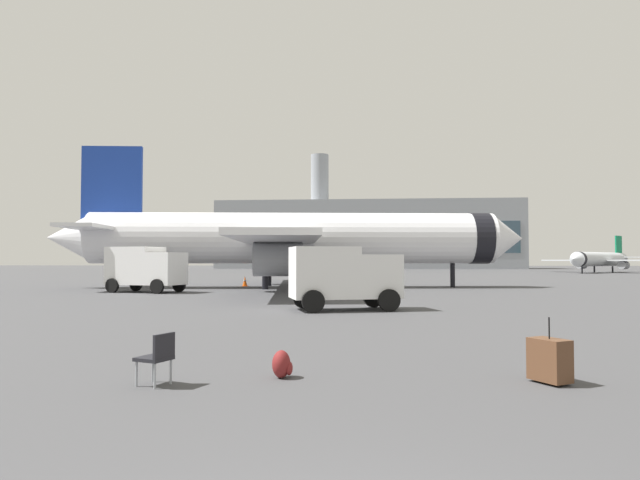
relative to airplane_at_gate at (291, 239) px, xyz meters
The scene contains 10 objects.
airplane_at_gate is the anchor object (origin of this frame).
airplane_taxiing 67.90m from the airplane_at_gate, 50.36° to the left, with size 16.53×17.38×6.19m.
service_truck 11.07m from the airplane_at_gate, 140.70° to the right, with size 5.21×3.55×2.90m.
cargo_van 19.24m from the airplane_at_gate, 75.75° to the right, with size 4.79×3.35×2.60m.
safety_cone_near 5.36m from the airplane_at_gate, 155.55° to the left, with size 0.44×0.44×0.81m.
safety_cone_mid 8.62m from the airplane_at_gate, 87.64° to the left, with size 0.44×0.44×0.81m.
rolling_suitcase 33.21m from the airplane_at_gate, 74.72° to the right, with size 0.67×0.75×1.10m.
traveller_backpack 32.28m from the airplane_at_gate, 82.51° to the right, with size 0.36×0.40×0.48m.
gate_chair 32.84m from the airplane_at_gate, 86.07° to the right, with size 0.62×0.62×0.86m.
terminal_building 96.78m from the airplane_at_gate, 86.61° to the left, with size 72.65×16.43×28.23m.
Camera 1 is at (0.03, -3.27, 2.06)m, focal length 31.48 mm.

